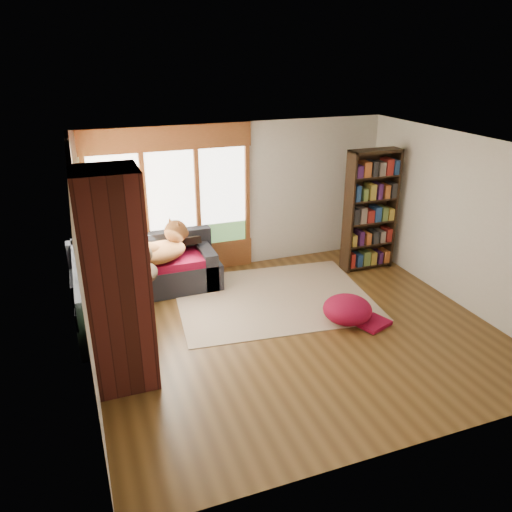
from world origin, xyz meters
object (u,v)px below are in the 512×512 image
object	(u,v)px
area_rug	(273,298)
sectional_sofa	(139,282)
dog_brindle	(143,270)
bookshelf	(370,211)
dog_tan	(164,247)
brick_chimney	(117,283)
pouf	(347,309)

from	to	relation	value
area_rug	sectional_sofa	bearing A→B (deg)	161.04
dog_brindle	area_rug	bearing A→B (deg)	-81.07
bookshelf	dog_tan	xyz separation A→B (m)	(-3.64, 0.24, -0.28)
area_rug	dog_brindle	bearing A→B (deg)	174.45
area_rug	bookshelf	size ratio (longest dim) A/B	1.41
brick_chimney	area_rug	world-z (taller)	brick_chimney
brick_chimney	bookshelf	xyz separation A→B (m)	(4.54, 1.92, -0.22)
pouf	dog_tan	world-z (taller)	dog_tan
brick_chimney	dog_tan	size ratio (longest dim) A/B	2.39
pouf	dog_brindle	xyz separation A→B (m)	(-2.74, 1.26, 0.53)
area_rug	dog_brindle	world-z (taller)	dog_brindle
bookshelf	sectional_sofa	bearing A→B (deg)	178.19
sectional_sofa	pouf	distance (m)	3.28
pouf	dog_tan	bearing A→B (deg)	141.10
dog_tan	dog_brindle	xyz separation A→B (m)	(-0.43, -0.61, -0.07)
bookshelf	pouf	distance (m)	2.28
dog_tan	dog_brindle	size ratio (longest dim) A/B	1.37
dog_tan	sectional_sofa	bearing A→B (deg)	169.03
bookshelf	pouf	world-z (taller)	bookshelf
sectional_sofa	dog_brindle	size ratio (longest dim) A/B	2.77
sectional_sofa	bookshelf	distance (m)	4.17
dog_tan	dog_brindle	distance (m)	0.75
bookshelf	dog_tan	distance (m)	3.66
dog_tan	pouf	bearing A→B (deg)	-63.49
brick_chimney	dog_tan	bearing A→B (deg)	67.39
bookshelf	dog_brindle	size ratio (longest dim) A/B	2.72
brick_chimney	dog_brindle	xyz separation A→B (m)	(0.47, 1.55, -0.57)
bookshelf	pouf	bearing A→B (deg)	-129.21
dog_brindle	dog_tan	bearing A→B (deg)	-20.51
sectional_sofa	dog_tan	world-z (taller)	dog_tan
bookshelf	dog_brindle	distance (m)	4.10
sectional_sofa	dog_tan	distance (m)	0.68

